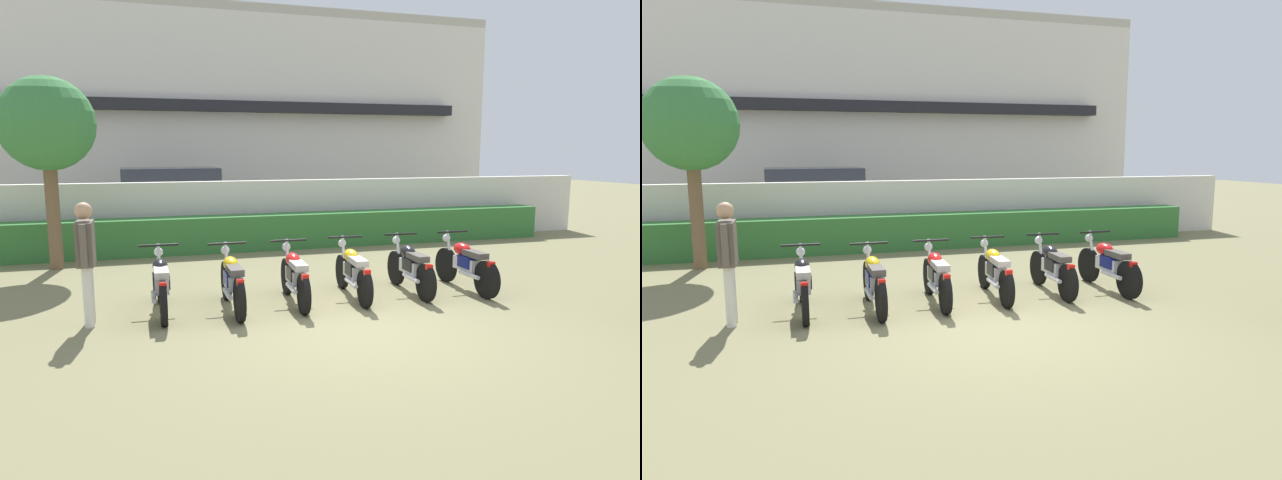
% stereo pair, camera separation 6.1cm
% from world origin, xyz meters
% --- Properties ---
extents(ground, '(60.00, 60.00, 0.00)m').
position_xyz_m(ground, '(0.00, 0.00, 0.00)').
color(ground, olive).
extents(building, '(20.05, 6.50, 7.28)m').
position_xyz_m(building, '(0.00, 15.72, 3.64)').
color(building, silver).
rests_on(building, ground).
extents(compound_wall, '(19.05, 0.30, 1.64)m').
position_xyz_m(compound_wall, '(0.00, 7.19, 0.82)').
color(compound_wall, silver).
rests_on(compound_wall, ground).
extents(hedge_row, '(15.24, 0.70, 0.85)m').
position_xyz_m(hedge_row, '(0.00, 6.49, 0.42)').
color(hedge_row, '#337033').
rests_on(hedge_row, ground).
extents(parked_car, '(4.54, 2.16, 1.89)m').
position_xyz_m(parked_car, '(-1.83, 9.96, 0.94)').
color(parked_car, silver).
rests_on(parked_car, ground).
extents(tree_near_inspector, '(1.86, 1.86, 3.85)m').
position_xyz_m(tree_near_inspector, '(-4.50, 5.45, 2.88)').
color(tree_near_inspector, brown).
rests_on(tree_near_inspector, ground).
extents(motorcycle_in_row_0, '(0.60, 1.92, 0.97)m').
position_xyz_m(motorcycle_in_row_0, '(-2.56, 1.51, 0.46)').
color(motorcycle_in_row_0, black).
rests_on(motorcycle_in_row_0, ground).
extents(motorcycle_in_row_1, '(0.60, 1.90, 0.97)m').
position_xyz_m(motorcycle_in_row_1, '(-1.52, 1.37, 0.46)').
color(motorcycle_in_row_1, black).
rests_on(motorcycle_in_row_1, ground).
extents(motorcycle_in_row_2, '(0.60, 1.86, 0.96)m').
position_xyz_m(motorcycle_in_row_2, '(-0.52, 1.46, 0.45)').
color(motorcycle_in_row_2, black).
rests_on(motorcycle_in_row_2, ground).
extents(motorcycle_in_row_3, '(0.60, 1.90, 0.95)m').
position_xyz_m(motorcycle_in_row_3, '(0.50, 1.54, 0.44)').
color(motorcycle_in_row_3, black).
rests_on(motorcycle_in_row_3, ground).
extents(motorcycle_in_row_4, '(0.60, 1.84, 0.96)m').
position_xyz_m(motorcycle_in_row_4, '(1.54, 1.54, 0.45)').
color(motorcycle_in_row_4, black).
rests_on(motorcycle_in_row_4, ground).
extents(motorcycle_in_row_5, '(0.60, 1.91, 0.97)m').
position_xyz_m(motorcycle_in_row_5, '(2.55, 1.43, 0.46)').
color(motorcycle_in_row_5, black).
rests_on(motorcycle_in_row_5, ground).
extents(inspector_person, '(0.23, 0.69, 1.72)m').
position_xyz_m(inspector_person, '(-3.53, 1.21, 1.02)').
color(inspector_person, silver).
rests_on(inspector_person, ground).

